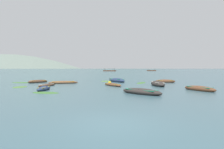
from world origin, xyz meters
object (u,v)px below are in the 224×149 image
rowboat_0 (141,92)px  rowboat_4 (44,89)px  rowboat_5 (165,81)px  rowboat_8 (63,82)px  rowboat_9 (117,80)px  ferry_1 (151,70)px  rowboat_2 (199,89)px  ferry_0 (110,71)px  mooring_buoy (110,83)px  rowboat_6 (113,85)px  rowboat_7 (38,82)px  rowboat_3 (158,84)px  rowboat_1 (47,85)px

rowboat_0 → rowboat_4: size_ratio=1.26×
rowboat_5 → rowboat_8: size_ratio=0.76×
rowboat_0 → rowboat_9: rowboat_9 is taller
rowboat_4 → ferry_1: 139.60m
rowboat_0 → rowboat_9: 14.82m
rowboat_2 → ferry_0: bearing=88.1°
rowboat_2 → mooring_buoy: mooring_buoy is taller
rowboat_2 → rowboat_4: bearing=171.5°
rowboat_2 → ferry_1: 136.46m
rowboat_6 → rowboat_7: (-10.99, 6.59, 0.04)m
ferry_0 → ferry_1: bearing=11.9°
rowboat_5 → rowboat_3: bearing=-121.9°
rowboat_5 → mooring_buoy: mooring_buoy is taller
rowboat_0 → ferry_0: 125.35m
rowboat_2 → rowboat_6: 10.19m
rowboat_9 → rowboat_0: bearing=-90.1°
rowboat_7 → rowboat_6: bearing=-31.0°
rowboat_5 → rowboat_8: bearing=179.6°
rowboat_7 → rowboat_4: bearing=-72.4°
rowboat_4 → rowboat_6: bearing=27.1°
ferry_1 → mooring_buoy: size_ratio=7.52×
rowboat_1 → rowboat_5: rowboat_5 is taller
rowboat_5 → ferry_0: (3.21, 112.67, 0.26)m
rowboat_2 → mooring_buoy: size_ratio=3.83×
rowboat_2 → rowboat_3: size_ratio=0.83×
rowboat_1 → rowboat_6: rowboat_6 is taller
mooring_buoy → rowboat_7: bearing=163.4°
rowboat_4 → mooring_buoy: (7.62, 7.24, -0.05)m
rowboat_1 → mooring_buoy: size_ratio=3.26×
rowboat_1 → rowboat_2: size_ratio=0.85×
rowboat_8 → ferry_0: size_ratio=0.43×
mooring_buoy → ferry_1: bearing=68.6°
ferry_0 → mooring_buoy: (-12.09, -113.67, -0.34)m
rowboat_0 → rowboat_8: (-8.38, 12.36, -0.04)m
rowboat_7 → mooring_buoy: 11.44m
rowboat_6 → rowboat_9: rowboat_9 is taller
rowboat_2 → rowboat_3: (-2.25, 5.67, 0.05)m
mooring_buoy → rowboat_1: bearing=-161.7°
rowboat_2 → ferry_1: ferry_1 is taller
rowboat_6 → mooring_buoy: (-0.03, 3.33, -0.03)m
rowboat_5 → rowboat_8: 15.67m
rowboat_4 → rowboat_5: size_ratio=0.93×
rowboat_2 → rowboat_6: bearing=142.1°
rowboat_0 → ferry_0: bearing=85.2°
rowboat_0 → rowboat_5: 14.25m
ferry_1 → mooring_buoy: ferry_1 is taller
rowboat_2 → rowboat_4: size_ratio=1.18×
rowboat_1 → rowboat_7: rowboat_7 is taller
rowboat_1 → rowboat_4: bearing=-81.5°
ferry_0 → rowboat_6: bearing=-95.9°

